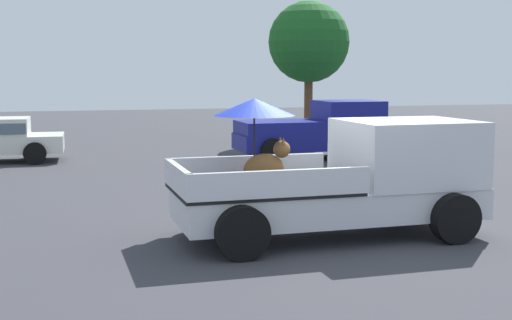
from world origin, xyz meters
TOP-DOWN VIEW (x-y plane):
  - ground_plane at (0.00, 0.00)m, footprint 80.00×80.00m
  - pickup_truck_main at (0.42, 0.02)m, footprint 5.06×2.26m
  - pickup_truck_red at (3.70, 9.93)m, footprint 4.80×2.17m
  - tree_by_lot at (5.07, 14.56)m, footprint 3.07×3.07m

SIDE VIEW (x-z plane):
  - ground_plane at x=0.00m, z-range 0.00..0.00m
  - pickup_truck_red at x=3.70m, z-range -0.03..1.77m
  - pickup_truck_main at x=0.42m, z-range -0.16..2.12m
  - tree_by_lot at x=5.07m, z-range 1.13..6.50m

